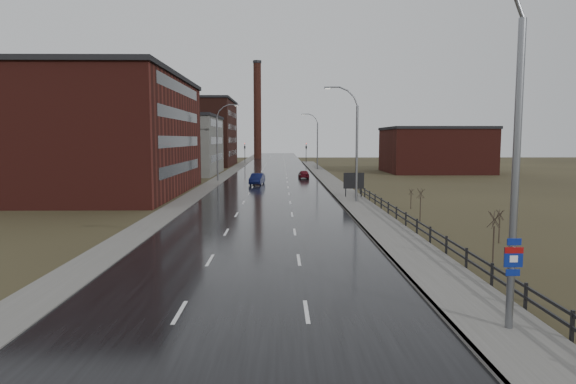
{
  "coord_description": "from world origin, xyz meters",
  "views": [
    {
      "loc": [
        1.37,
        -14.06,
        6.31
      ],
      "look_at": [
        1.82,
        17.77,
        3.0
      ],
      "focal_mm": 32.0,
      "sensor_mm": 36.0,
      "label": 1
    }
  ],
  "objects_px": {
    "car_near": "(257,179)",
    "car_far": "(304,174)",
    "billboard": "(354,181)",
    "streetlight_main": "(507,147)"
  },
  "relations": [
    {
      "from": "billboard",
      "to": "car_near",
      "type": "height_order",
      "value": "billboard"
    },
    {
      "from": "streetlight_main",
      "to": "billboard",
      "type": "bearing_deg",
      "value": 89.05
    },
    {
      "from": "car_near",
      "to": "car_far",
      "type": "height_order",
      "value": "car_near"
    },
    {
      "from": "car_far",
      "to": "billboard",
      "type": "bearing_deg",
      "value": 96.3
    },
    {
      "from": "billboard",
      "to": "car_far",
      "type": "relative_size",
      "value": 0.7
    },
    {
      "from": "billboard",
      "to": "car_far",
      "type": "height_order",
      "value": "billboard"
    },
    {
      "from": "streetlight_main",
      "to": "car_near",
      "type": "height_order",
      "value": "streetlight_main"
    },
    {
      "from": "streetlight_main",
      "to": "billboard",
      "type": "xyz_separation_m",
      "value": [
        0.63,
        37.94,
        -4.25
      ]
    },
    {
      "from": "billboard",
      "to": "car_far",
      "type": "xyz_separation_m",
      "value": [
        -4.08,
        27.13,
        -1.15
      ]
    },
    {
      "from": "streetlight_main",
      "to": "car_far",
      "type": "relative_size",
      "value": 3.12
    }
  ]
}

